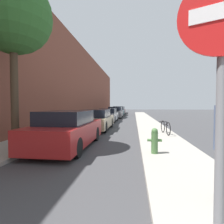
{
  "coord_description": "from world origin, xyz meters",
  "views": [
    {
      "loc": [
        1.64,
        1.28,
        1.64
      ],
      "look_at": [
        0.33,
        11.86,
        1.25
      ],
      "focal_mm": 28.36,
      "sensor_mm": 36.0,
      "label": 1
    }
  ],
  "objects_px": {
    "parked_car_champagne": "(97,120)",
    "fire_hydrant": "(155,140)",
    "pedestrian": "(224,137)",
    "parked_car_grey": "(115,112)",
    "parked_car_red": "(68,130)",
    "traffic_sign_post": "(222,66)",
    "street_tree_near": "(13,16)",
    "bicycle": "(165,127)",
    "parked_car_teal": "(119,111)",
    "parked_car_maroon": "(120,111)",
    "parked_car_silver": "(108,115)"
  },
  "relations": [
    {
      "from": "parked_car_teal",
      "to": "pedestrian",
      "type": "bearing_deg",
      "value": -81.47
    },
    {
      "from": "parked_car_silver",
      "to": "fire_hydrant",
      "type": "distance_m",
      "value": 12.66
    },
    {
      "from": "parked_car_teal",
      "to": "bicycle",
      "type": "distance_m",
      "value": 19.23
    },
    {
      "from": "parked_car_champagne",
      "to": "pedestrian",
      "type": "xyz_separation_m",
      "value": [
        3.9,
        -8.94,
        0.5
      ]
    },
    {
      "from": "parked_car_maroon",
      "to": "traffic_sign_post",
      "type": "relative_size",
      "value": 1.57
    },
    {
      "from": "parked_car_maroon",
      "to": "parked_car_teal",
      "type": "bearing_deg",
      "value": -88.19
    },
    {
      "from": "parked_car_grey",
      "to": "street_tree_near",
      "type": "bearing_deg",
      "value": -95.43
    },
    {
      "from": "fire_hydrant",
      "to": "parked_car_maroon",
      "type": "bearing_deg",
      "value": 96.69
    },
    {
      "from": "parked_car_silver",
      "to": "bicycle",
      "type": "relative_size",
      "value": 2.5
    },
    {
      "from": "traffic_sign_post",
      "to": "parked_car_champagne",
      "type": "bearing_deg",
      "value": 130.93
    },
    {
      "from": "parked_car_champagne",
      "to": "parked_car_teal",
      "type": "xyz_separation_m",
      "value": [
        0.06,
        16.67,
        0.05
      ]
    },
    {
      "from": "traffic_sign_post",
      "to": "bicycle",
      "type": "bearing_deg",
      "value": 107.01
    },
    {
      "from": "parked_car_silver",
      "to": "parked_car_teal",
      "type": "xyz_separation_m",
      "value": [
        0.14,
        10.55,
        0.07
      ]
    },
    {
      "from": "parked_car_teal",
      "to": "fire_hydrant",
      "type": "bearing_deg",
      "value": -82.18
    },
    {
      "from": "parked_car_red",
      "to": "traffic_sign_post",
      "type": "relative_size",
      "value": 1.63
    },
    {
      "from": "fire_hydrant",
      "to": "street_tree_near",
      "type": "bearing_deg",
      "value": 179.35
    },
    {
      "from": "parked_car_champagne",
      "to": "parked_car_silver",
      "type": "relative_size",
      "value": 1.1
    },
    {
      "from": "street_tree_near",
      "to": "pedestrian",
      "type": "distance_m",
      "value": 7.2
    },
    {
      "from": "parked_car_red",
      "to": "parked_car_champagne",
      "type": "distance_m",
      "value": 5.14
    },
    {
      "from": "street_tree_near",
      "to": "bicycle",
      "type": "height_order",
      "value": "street_tree_near"
    },
    {
      "from": "parked_car_grey",
      "to": "fire_hydrant",
      "type": "height_order",
      "value": "parked_car_grey"
    },
    {
      "from": "parked_car_red",
      "to": "street_tree_near",
      "type": "relative_size",
      "value": 0.74
    },
    {
      "from": "parked_car_champagne",
      "to": "fire_hydrant",
      "type": "distance_m",
      "value": 6.89
    },
    {
      "from": "bicycle",
      "to": "parked_car_red",
      "type": "bearing_deg",
      "value": -151.17
    },
    {
      "from": "traffic_sign_post",
      "to": "pedestrian",
      "type": "xyz_separation_m",
      "value": [
        0.77,
        1.56,
        -0.76
      ]
    },
    {
      "from": "fire_hydrant",
      "to": "parked_car_red",
      "type": "bearing_deg",
      "value": 163.35
    },
    {
      "from": "parked_car_maroon",
      "to": "parked_car_red",
      "type": "bearing_deg",
      "value": -89.88
    },
    {
      "from": "parked_car_maroon",
      "to": "bicycle",
      "type": "xyz_separation_m",
      "value": [
        4.32,
        -24.09,
        -0.21
      ]
    },
    {
      "from": "parked_car_red",
      "to": "fire_hydrant",
      "type": "relative_size",
      "value": 5.47
    },
    {
      "from": "parked_car_maroon",
      "to": "street_tree_near",
      "type": "bearing_deg",
      "value": -93.13
    },
    {
      "from": "pedestrian",
      "to": "parked_car_grey",
      "type": "bearing_deg",
      "value": -137.17
    },
    {
      "from": "bicycle",
      "to": "street_tree_near",
      "type": "bearing_deg",
      "value": -152.63
    },
    {
      "from": "parked_car_teal",
      "to": "parked_car_maroon",
      "type": "height_order",
      "value": "parked_car_teal"
    },
    {
      "from": "fire_hydrant",
      "to": "traffic_sign_post",
      "type": "height_order",
      "value": "traffic_sign_post"
    },
    {
      "from": "parked_car_silver",
      "to": "street_tree_near",
      "type": "distance_m",
      "value": 12.95
    },
    {
      "from": "parked_car_teal",
      "to": "bicycle",
      "type": "xyz_separation_m",
      "value": [
        4.15,
        -18.78,
        -0.24
      ]
    },
    {
      "from": "parked_car_grey",
      "to": "bicycle",
      "type": "xyz_separation_m",
      "value": [
        4.15,
        -13.97,
        -0.23
      ]
    },
    {
      "from": "parked_car_red",
      "to": "street_tree_near",
      "type": "height_order",
      "value": "street_tree_near"
    },
    {
      "from": "parked_car_champagne",
      "to": "fire_hydrant",
      "type": "height_order",
      "value": "parked_car_champagne"
    },
    {
      "from": "parked_car_teal",
      "to": "pedestrian",
      "type": "xyz_separation_m",
      "value": [
        3.84,
        -25.61,
        0.45
      ]
    },
    {
      "from": "fire_hydrant",
      "to": "parked_car_teal",
      "type": "bearing_deg",
      "value": 97.82
    },
    {
      "from": "pedestrian",
      "to": "bicycle",
      "type": "bearing_deg",
      "value": -150.23
    },
    {
      "from": "parked_car_maroon",
      "to": "pedestrian",
      "type": "height_order",
      "value": "pedestrian"
    },
    {
      "from": "parked_car_maroon",
      "to": "traffic_sign_post",
      "type": "bearing_deg",
      "value": -84.3
    },
    {
      "from": "fire_hydrant",
      "to": "traffic_sign_post",
      "type": "bearing_deg",
      "value": -90.68
    },
    {
      "from": "parked_car_champagne",
      "to": "traffic_sign_post",
      "type": "bearing_deg",
      "value": -73.38
    },
    {
      "from": "parked_car_red",
      "to": "fire_hydrant",
      "type": "bearing_deg",
      "value": -16.65
    },
    {
      "from": "parked_car_teal",
      "to": "traffic_sign_post",
      "type": "bearing_deg",
      "value": -83.54
    },
    {
      "from": "parked_car_teal",
      "to": "parked_car_maroon",
      "type": "xyz_separation_m",
      "value": [
        -0.17,
        5.31,
        -0.03
      ]
    },
    {
      "from": "parked_car_silver",
      "to": "parked_car_grey",
      "type": "xyz_separation_m",
      "value": [
        0.14,
        5.74,
        0.07
      ]
    }
  ]
}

